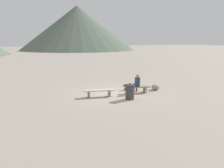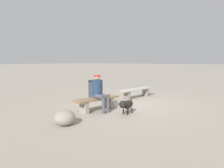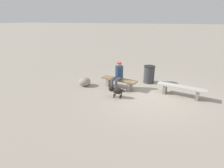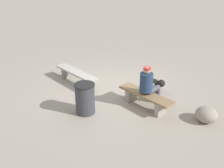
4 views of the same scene
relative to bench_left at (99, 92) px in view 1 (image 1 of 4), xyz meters
name	(u,v)px [view 1 (image 1 of 4)]	position (x,y,z in m)	size (l,w,h in m)	color
ground	(115,94)	(1.22, 0.32, -0.35)	(210.00, 210.00, 0.06)	#9E9384
bench_left	(99,92)	(0.00, 0.00, 0.00)	(1.92, 0.75, 0.43)	gray
bench_right	(137,88)	(2.65, -0.08, -0.02)	(1.71, 0.74, 0.43)	gray
seated_person	(137,82)	(2.66, 0.01, 0.37)	(0.44, 0.69, 1.21)	navy
dog	(128,86)	(2.47, 0.95, -0.02)	(0.69, 0.28, 0.46)	black
trash_bin	(130,92)	(1.46, -1.24, 0.10)	(0.55, 0.55, 0.84)	#38383D
boulder	(155,87)	(4.26, 0.18, -0.12)	(0.55, 0.56, 0.39)	gray
distant_peak_0	(78,28)	(15.58, 62.66, 7.03)	(38.44, 38.44, 14.69)	#566656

